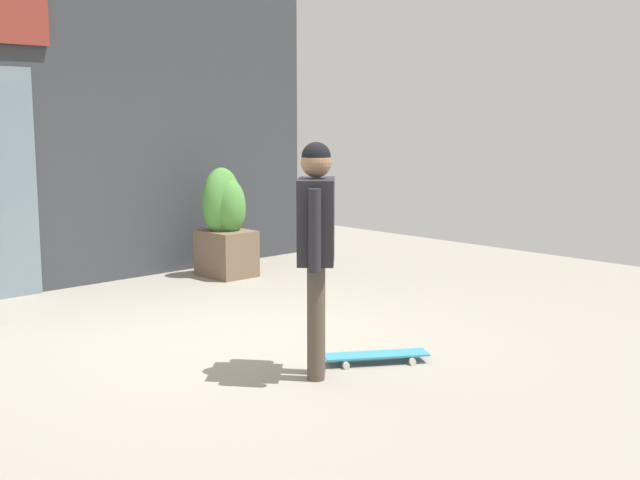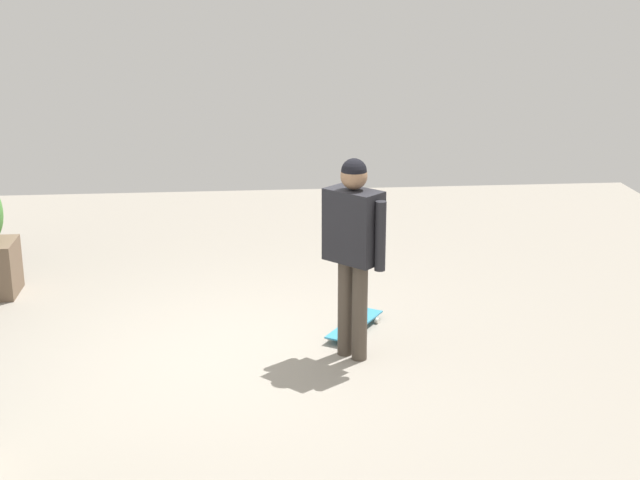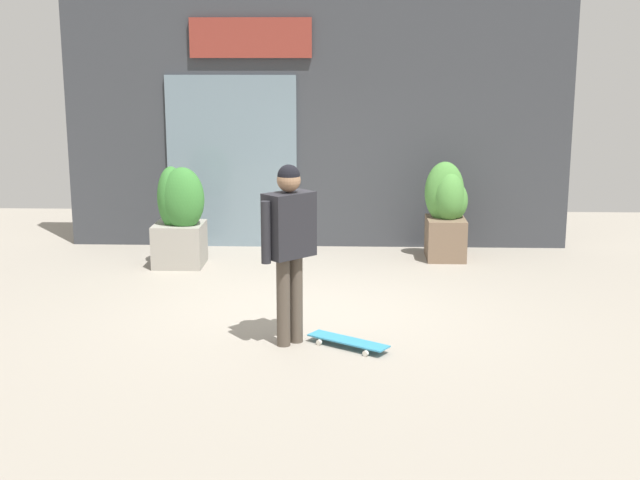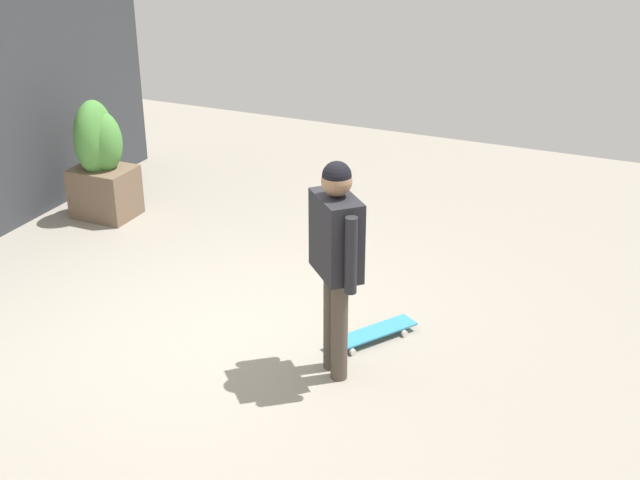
# 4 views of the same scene
# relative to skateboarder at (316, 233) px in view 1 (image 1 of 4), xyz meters

# --- Properties ---
(ground_plane) EXTENTS (12.00, 12.00, 0.00)m
(ground_plane) POSITION_rel_skateboarder_xyz_m (0.09, 1.08, -1.08)
(ground_plane) COLOR gray
(building_facade) EXTENTS (7.14, 0.31, 3.69)m
(building_facade) POSITION_rel_skateboarder_xyz_m (0.04, 4.35, 0.75)
(building_facade) COLOR #383A3F
(building_facade) RESTS_ON ground_plane
(skateboarder) EXTENTS (0.52, 0.52, 1.75)m
(skateboarder) POSITION_rel_skateboarder_xyz_m (0.00, 0.00, 0.00)
(skateboarder) COLOR #4C4238
(skateboarder) RESTS_ON ground_plane
(skateboard) EXTENTS (0.80, 0.62, 0.08)m
(skateboard) POSITION_rel_skateboarder_xyz_m (0.56, -0.09, -1.02)
(skateboard) COLOR teal
(skateboard) RESTS_ON ground_plane
(planter_box_left) EXTENTS (0.59, 0.65, 1.32)m
(planter_box_left) POSITION_rel_skateboarder_xyz_m (1.88, 3.56, -0.41)
(planter_box_left) COLOR brown
(planter_box_left) RESTS_ON ground_plane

